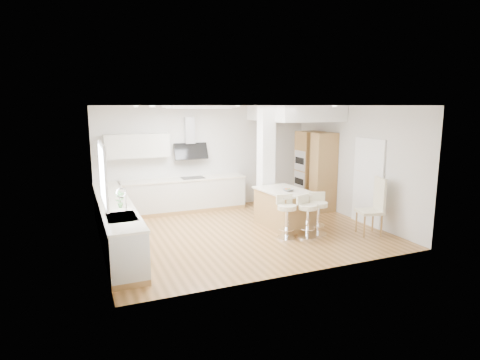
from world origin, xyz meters
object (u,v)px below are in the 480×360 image
bar_stool_c (318,211)px  dining_chair (375,204)px  bar_stool_a (286,214)px  peninsula (284,208)px  bar_stool_b (307,214)px

bar_stool_c → dining_chair: bearing=-3.4°
bar_stool_a → bar_stool_c: (0.78, -0.01, -0.01)m
peninsula → dining_chair: (1.52, -1.30, 0.24)m
bar_stool_a → dining_chair: dining_chair is taller
dining_chair → bar_stool_a: bearing=179.4°
peninsula → dining_chair: bearing=-45.3°
peninsula → bar_stool_a: peninsula is taller
bar_stool_a → dining_chair: (1.92, -0.49, 0.15)m
bar_stool_b → bar_stool_c: bar_stool_c is taller
bar_stool_c → peninsula: bearing=134.5°
bar_stool_c → dining_chair: size_ratio=0.73×
bar_stool_a → peninsula: bearing=70.0°
dining_chair → bar_stool_c: bearing=171.0°
bar_stool_c → bar_stool_b: bearing=-143.8°
bar_stool_b → peninsula: bearing=74.7°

